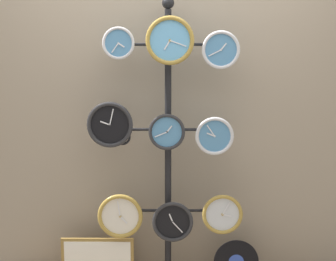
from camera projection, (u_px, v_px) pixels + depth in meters
name	position (u px, v px, depth m)	size (l,w,h in m)	color
shop_wall	(168.00, 90.00, 3.35)	(4.40, 0.04, 2.80)	gray
display_stand	(168.00, 190.00, 3.28)	(0.79, 0.43, 2.03)	black
clock_top_left	(118.00, 43.00, 3.07)	(0.21, 0.04, 0.21)	#4C84B2
clock_top_center	(170.00, 41.00, 3.04)	(0.32, 0.04, 0.32)	#60A8DB
clock_top_right	(221.00, 50.00, 3.05)	(0.25, 0.04, 0.25)	#4C84B2
clock_middle_left	(110.00, 125.00, 3.12)	(0.31, 0.04, 0.31)	black
clock_middle_center	(167.00, 132.00, 3.13)	(0.25, 0.04, 0.25)	#4C84B2
clock_middle_right	(215.00, 136.00, 3.14)	(0.26, 0.04, 0.26)	#4C84B2
clock_bottom_left	(120.00, 216.00, 3.23)	(0.31, 0.04, 0.31)	silver
clock_bottom_center	(173.00, 222.00, 3.21)	(0.28, 0.04, 0.28)	black
clock_bottom_right	(222.00, 214.00, 3.19)	(0.28, 0.04, 0.28)	silver
picture_frame	(98.00, 260.00, 3.30)	(0.51, 0.02, 0.31)	olive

